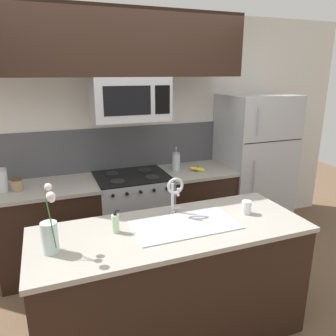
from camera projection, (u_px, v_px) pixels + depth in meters
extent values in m
plane|color=brown|center=(161.00, 303.00, 2.91)|extent=(10.00, 10.00, 0.00)
cube|color=silver|center=(147.00, 132.00, 3.79)|extent=(5.20, 0.10, 2.60)
cube|color=#4C4C51|center=(124.00, 148.00, 3.68)|extent=(3.41, 0.01, 0.48)
cube|color=black|center=(51.00, 230.00, 3.30)|extent=(0.95, 0.62, 0.88)
cube|color=#9E998E|center=(46.00, 188.00, 3.17)|extent=(0.98, 0.65, 0.03)
cube|color=black|center=(195.00, 208.00, 3.85)|extent=(0.75, 0.62, 0.88)
cube|color=#9E998E|center=(196.00, 171.00, 3.72)|extent=(0.78, 0.65, 0.03)
cube|color=#A8AAAF|center=(133.00, 216.00, 3.59)|extent=(0.76, 0.62, 0.91)
cube|color=black|center=(132.00, 176.00, 3.46)|extent=(0.76, 0.62, 0.01)
cylinder|color=black|center=(118.00, 181.00, 3.27)|extent=(0.15, 0.15, 0.01)
cylinder|color=black|center=(152.00, 177.00, 3.40)|extent=(0.15, 0.15, 0.01)
cylinder|color=black|center=(112.00, 173.00, 3.52)|extent=(0.15, 0.15, 0.01)
cylinder|color=black|center=(145.00, 170.00, 3.64)|extent=(0.15, 0.15, 0.01)
cylinder|color=black|center=(113.00, 196.00, 3.09)|extent=(0.03, 0.02, 0.03)
cylinder|color=black|center=(127.00, 194.00, 3.14)|extent=(0.03, 0.02, 0.03)
cylinder|color=black|center=(141.00, 192.00, 3.19)|extent=(0.03, 0.02, 0.03)
cylinder|color=black|center=(154.00, 190.00, 3.23)|extent=(0.03, 0.02, 0.03)
cylinder|color=black|center=(167.00, 188.00, 3.28)|extent=(0.03, 0.02, 0.03)
cube|color=#A8AAAF|center=(130.00, 99.00, 3.21)|extent=(0.74, 0.40, 0.42)
cube|color=black|center=(128.00, 101.00, 3.01)|extent=(0.45, 0.00, 0.27)
cube|color=black|center=(163.00, 100.00, 3.13)|extent=(0.15, 0.00, 0.27)
cube|color=black|center=(118.00, 43.00, 3.01)|extent=(2.46, 0.34, 0.60)
cube|color=#A8AAAF|center=(252.00, 166.00, 4.02)|extent=(0.79, 0.72, 1.72)
cube|color=black|center=(274.00, 141.00, 3.58)|extent=(0.76, 0.00, 0.01)
cylinder|color=#99999E|center=(259.00, 121.00, 3.42)|extent=(0.01, 0.01, 0.31)
cylinder|color=#99999E|center=(253.00, 189.00, 3.63)|extent=(0.01, 0.01, 0.65)
cylinder|color=silver|center=(2.00, 181.00, 3.01)|extent=(0.10, 0.10, 0.19)
cylinder|color=#B2B2B7|center=(0.00, 170.00, 2.98)|extent=(0.10, 0.10, 0.02)
cylinder|color=#997F5B|center=(17.00, 185.00, 3.03)|extent=(0.10, 0.10, 0.11)
cylinder|color=#4C331E|center=(16.00, 179.00, 3.01)|extent=(0.10, 0.10, 0.01)
ellipsoid|color=yellow|center=(197.00, 169.00, 3.65)|extent=(0.16, 0.13, 0.06)
ellipsoid|color=yellow|center=(197.00, 169.00, 3.66)|extent=(0.18, 0.08, 0.07)
ellipsoid|color=yellow|center=(198.00, 169.00, 3.65)|extent=(0.18, 0.04, 0.07)
ellipsoid|color=yellow|center=(198.00, 169.00, 3.67)|extent=(0.18, 0.08, 0.07)
ellipsoid|color=yellow|center=(199.00, 169.00, 3.65)|extent=(0.17, 0.12, 0.07)
cylinder|color=brown|center=(198.00, 166.00, 3.65)|extent=(0.02, 0.02, 0.03)
cylinder|color=silver|center=(176.00, 162.00, 3.67)|extent=(0.09, 0.09, 0.18)
cylinder|color=#A3A3AA|center=(176.00, 154.00, 3.64)|extent=(0.08, 0.08, 0.02)
cylinder|color=#A3A3AA|center=(176.00, 150.00, 3.63)|extent=(0.01, 0.01, 0.05)
sphere|color=#A3A3AA|center=(176.00, 148.00, 3.62)|extent=(0.02, 0.02, 0.02)
cube|color=black|center=(172.00, 284.00, 2.46)|extent=(1.94, 0.73, 0.88)
cube|color=#9E998E|center=(172.00, 230.00, 2.33)|extent=(1.97, 0.76, 0.03)
cube|color=#ADAFB5|center=(185.00, 225.00, 2.36)|extent=(0.76, 0.40, 0.01)
cube|color=#ADAFB5|center=(162.00, 239.00, 2.32)|extent=(0.30, 0.30, 0.15)
cube|color=#ADAFB5|center=(206.00, 231.00, 2.44)|extent=(0.30, 0.30, 0.15)
cylinder|color=#B7BABF|center=(173.00, 211.00, 2.57)|extent=(0.04, 0.04, 0.02)
cylinder|color=#B7BABF|center=(173.00, 197.00, 2.54)|extent=(0.02, 0.02, 0.22)
torus|color=#B7BABF|center=(175.00, 186.00, 2.46)|extent=(0.13, 0.02, 0.13)
cylinder|color=#B7BABF|center=(178.00, 192.00, 2.42)|extent=(0.02, 0.02, 0.06)
cube|color=#B7BABF|center=(177.00, 208.00, 2.58)|extent=(0.07, 0.01, 0.01)
cylinder|color=beige|center=(115.00, 224.00, 2.24)|extent=(0.05, 0.05, 0.13)
cylinder|color=black|center=(115.00, 213.00, 2.22)|extent=(0.02, 0.02, 0.02)
cube|color=black|center=(117.00, 211.00, 2.22)|extent=(0.03, 0.01, 0.01)
cylinder|color=silver|center=(246.00, 207.00, 2.54)|extent=(0.08, 0.08, 0.11)
cylinder|color=silver|center=(50.00, 238.00, 1.98)|extent=(0.10, 0.10, 0.20)
cylinder|color=silver|center=(51.00, 247.00, 2.00)|extent=(0.09, 0.09, 0.06)
cylinder|color=#386B2D|center=(51.00, 222.00, 1.95)|extent=(0.04, 0.02, 0.29)
sphere|color=silver|center=(51.00, 199.00, 1.90)|extent=(0.04, 0.04, 0.04)
cylinder|color=#386B2D|center=(51.00, 221.00, 1.92)|extent=(0.04, 0.08, 0.33)
sphere|color=silver|center=(51.00, 196.00, 1.84)|extent=(0.05, 0.05, 0.05)
cylinder|color=#386B2D|center=(49.00, 216.00, 1.97)|extent=(0.03, 0.06, 0.34)
sphere|color=silver|center=(48.00, 187.00, 1.95)|extent=(0.05, 0.05, 0.05)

